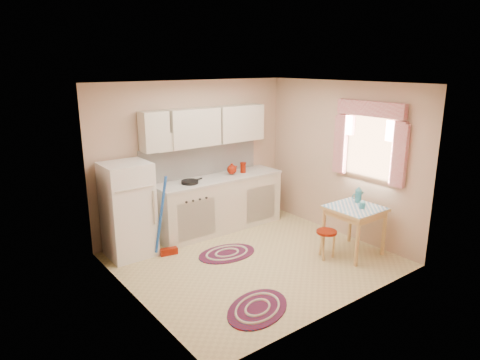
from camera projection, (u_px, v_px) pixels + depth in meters
The scene contains 14 objects.
room_shell at pixel (253, 148), 6.06m from camera, with size 3.64×3.60×2.52m.
fridge at pixel (128, 210), 6.20m from camera, with size 0.65×0.60×1.40m, color white.
broom at pixel (167, 217), 6.21m from camera, with size 0.28×0.12×1.20m, color blue, non-canonical shape.
base_cabinets at pixel (219, 204), 7.26m from camera, with size 2.25×0.60×0.88m, color beige.
countertop at pixel (219, 178), 7.14m from camera, with size 2.27×0.62×0.04m, color beige.
frying_pan at pixel (190, 182), 6.74m from camera, with size 0.27×0.27×0.05m, color black.
red_kettle at pixel (232, 169), 7.26m from camera, with size 0.18×0.16×0.18m, color maroon, non-canonical shape.
red_canister at pixel (243, 168), 7.41m from camera, with size 0.10×0.10×0.16m, color maroon.
table at pixel (353, 230), 6.34m from camera, with size 0.72×0.72×0.72m, color #DDB36E.
stool at pixel (326, 244), 6.22m from camera, with size 0.30×0.30×0.42m, color maroon.
coffee_pot at pixel (358, 195), 6.43m from camera, with size 0.13×0.11×0.25m, color teal, non-canonical shape.
mug at pixel (362, 206), 6.17m from camera, with size 0.09×0.09×0.10m, color teal.
rug_center at pixel (227, 253), 6.39m from camera, with size 0.90×0.60×0.02m, color maroon, non-canonical shape.
rug_left at pixel (258, 309), 4.95m from camera, with size 0.93×0.62×0.02m, color maroon, non-canonical shape.
Camera 1 is at (-3.59, -4.40, 2.75)m, focal length 32.00 mm.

